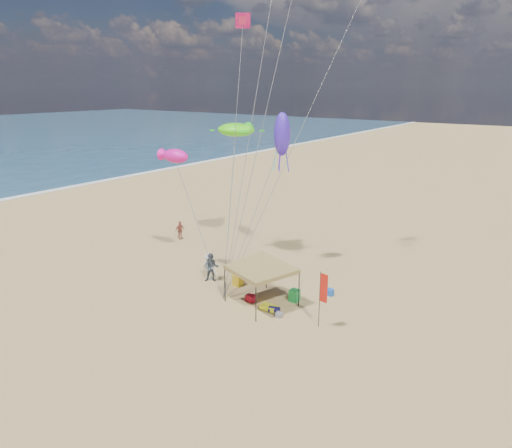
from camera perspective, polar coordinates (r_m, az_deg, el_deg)
The scene contains 19 objects.
ground at distance 26.26m, azimuth -3.94°, elevation -9.93°, with size 280.00×280.00×0.00m, color tan.
canopy_tent at distance 25.13m, azimuth 0.70°, elevation -3.55°, with size 5.68×5.68×3.67m.
feather_flag at distance 23.30m, azimuth 8.22°, elevation -8.22°, with size 0.46×0.08×3.00m.
cooler_red at distance 26.52m, azimuth -0.65°, elevation -9.14°, with size 0.54×0.38×0.38m, color #A40D20.
cooler_blue at distance 27.60m, azimuth 8.94°, elevation -8.28°, with size 0.54×0.38×0.38m, color #164FB3.
bag_navy at distance 25.30m, azimuth 2.27°, elevation -10.53°, with size 0.36×0.36×0.60m, color #110D3C.
bag_orange at distance 29.42m, azimuth 0.72°, elevation -6.46°, with size 0.36×0.36×0.60m, color red.
chair_green at distance 26.58m, azimuth 4.77°, elevation -8.76°, with size 0.50×0.50×0.70m, color #198936.
chair_yellow at distance 28.47m, azimuth -2.27°, elevation -6.92°, with size 0.50×0.50×0.70m, color yellow.
crate_grey at distance 24.90m, azimuth 2.85°, elevation -11.13°, with size 0.34×0.30×0.28m, color slate.
beach_cart at distance 25.49m, azimuth 1.59°, elevation -10.26°, with size 0.90×0.50×0.24m, color #BCC315.
person_near_a at distance 28.86m, azimuth -1.72°, elevation -5.60°, with size 0.58×0.38×1.60m, color tan.
person_near_b at distance 28.90m, azimuth -5.52°, elevation -5.38°, with size 0.90×0.70×1.85m, color #333D45.
person_near_c at distance 29.22m, azimuth -5.77°, elevation -5.24°, with size 1.13×0.65×1.75m, color beige.
person_far_a at distance 37.20m, azimuth -9.36°, elevation -0.74°, with size 0.86×0.36×1.47m, color #9D493C.
turtle_kite at distance 32.13m, azimuth -2.49°, elevation 11.54°, with size 2.71×2.17×0.90m, color #4AFF13.
fish_kite at distance 29.09m, azimuth -9.91°, elevation 8.27°, with size 1.95×0.98×0.87m, color #E9129A.
squid_kite at distance 30.06m, azimuth 3.24°, elevation 10.99°, with size 1.07×1.07×2.78m, color #4221C8.
stunt_kite_pink at distance 36.23m, azimuth -1.64°, elevation 23.81°, with size 1.08×0.04×1.08m, color #E4166B.
Camera 1 is at (15.29, -17.81, 11.77)m, focal length 32.41 mm.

